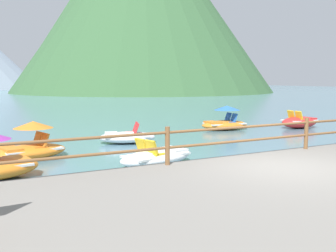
# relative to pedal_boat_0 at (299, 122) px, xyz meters

# --- Properties ---
(ground_plane) EXTENTS (200.00, 200.00, 0.00)m
(ground_plane) POSITION_rel_pedal_boat_0_xyz_m (-8.64, 32.24, -0.31)
(ground_plane) COLOR slate
(dock_railing) EXTENTS (23.92, 0.12, 0.95)m
(dock_railing) POSITION_rel_pedal_boat_0_xyz_m (-8.64, -6.21, 0.67)
(dock_railing) COLOR brown
(dock_railing) RESTS_ON promenade_dock
(pedal_boat_0) EXTENTS (2.18, 1.34, 0.90)m
(pedal_boat_0) POSITION_rel_pedal_boat_0_xyz_m (0.00, 0.00, 0.00)
(pedal_boat_0) COLOR red
(pedal_boat_0) RESTS_ON ground
(pedal_boat_1) EXTENTS (2.50, 1.86, 0.80)m
(pedal_boat_1) POSITION_rel_pedal_boat_0_xyz_m (-9.70, -0.31, -0.07)
(pedal_boat_1) COLOR white
(pedal_boat_1) RESTS_ON ground
(pedal_boat_2) EXTENTS (2.52, 1.77, 1.19)m
(pedal_boat_2) POSITION_rel_pedal_boat_0_xyz_m (-13.55, -1.76, 0.08)
(pedal_boat_2) COLOR orange
(pedal_boat_2) RESTS_ON ground
(pedal_boat_4) EXTENTS (2.68, 1.75, 0.81)m
(pedal_boat_4) POSITION_rel_pedal_boat_0_xyz_m (-10.45, -4.46, -0.07)
(pedal_boat_4) COLOR white
(pedal_boat_4) RESTS_ON ground
(pedal_boat_5) EXTENTS (2.57, 1.59, 1.19)m
(pedal_boat_5) POSITION_rel_pedal_boat_0_xyz_m (-3.81, 1.26, 0.08)
(pedal_boat_5) COLOR orange
(pedal_boat_5) RESTS_ON ground
(cliff_headland) EXTENTS (50.25, 50.25, 35.84)m
(cliff_headland) POSITION_rel_pedal_boat_0_xyz_m (15.81, 58.31, 16.51)
(cliff_headland) COLOR #386038
(cliff_headland) RESTS_ON ground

